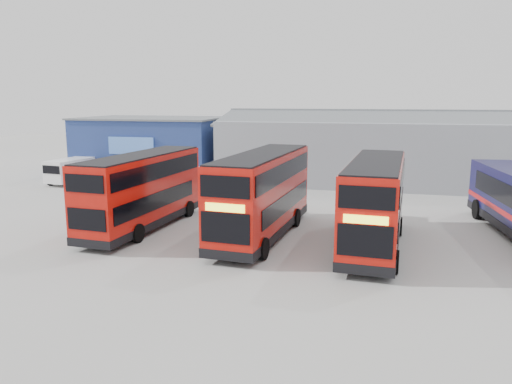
% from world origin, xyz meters
% --- Properties ---
extents(ground_plane, '(120.00, 120.00, 0.00)m').
position_xyz_m(ground_plane, '(0.00, 0.00, 0.00)').
color(ground_plane, '#9C9C97').
rests_on(ground_plane, ground).
extents(office_block, '(12.30, 8.32, 5.12)m').
position_xyz_m(office_block, '(-14.00, 17.99, 2.58)').
color(office_block, navy).
rests_on(office_block, ground).
extents(maintenance_shed, '(30.50, 12.00, 5.89)m').
position_xyz_m(maintenance_shed, '(8.00, 20.00, 2.60)').
color(maintenance_shed, '#90949D').
rests_on(maintenance_shed, ground).
extents(double_decker_left, '(3.01, 9.55, 3.98)m').
position_xyz_m(double_decker_left, '(-6.49, 0.61, 1.98)').
color(double_decker_left, red).
rests_on(double_decker_left, ground).
extents(double_decker_centre, '(3.18, 10.08, 4.20)m').
position_xyz_m(double_decker_centre, '(-0.03, 0.60, 2.09)').
color(double_decker_centre, red).
rests_on(double_decker_centre, ground).
extents(double_decker_right, '(2.94, 9.75, 4.07)m').
position_xyz_m(double_decker_right, '(5.40, 0.07, 2.03)').
color(double_decker_right, red).
rests_on(double_decker_right, ground).
extents(panel_van, '(2.42, 4.75, 1.99)m').
position_xyz_m(panel_van, '(-18.53, 12.34, 1.11)').
color(panel_van, white).
rests_on(panel_van, ground).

